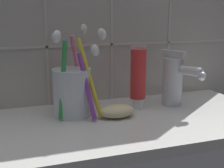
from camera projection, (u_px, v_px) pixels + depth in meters
The scene contains 6 objects.
sink_counter at pixel (127, 123), 63.65cm from camera, with size 60.83×29.73×2.00cm, color silver.
tile_wall_backsplash at pixel (104, 23), 73.04cm from camera, with size 70.83×1.72×40.76cm.
toothbrush_cup at pixel (72, 89), 64.07cm from camera, with size 10.73×13.81×18.74cm.
toothpaste_tube at pixel (138, 78), 68.41cm from camera, with size 3.59×3.42×14.08cm.
sink_faucet at pixel (175, 79), 70.82cm from camera, with size 6.19×10.69×12.64cm.
soap_bar at pixel (117, 111), 63.71cm from camera, with size 7.32×4.51×2.66cm, color beige.
Camera 1 is at (-22.18, -55.86, 23.60)cm, focal length 50.00 mm.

